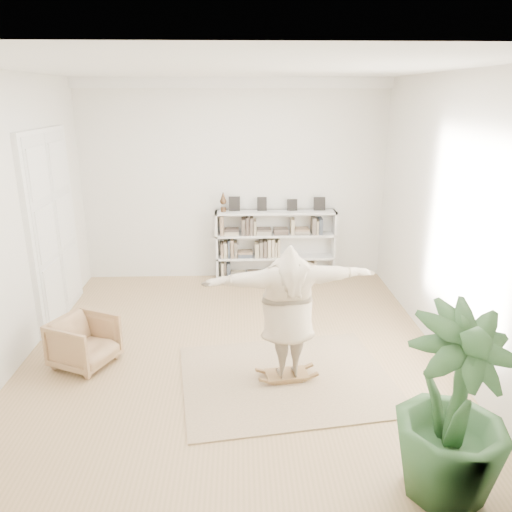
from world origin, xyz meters
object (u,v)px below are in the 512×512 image
at_px(bookshelf, 275,246).
at_px(person, 288,309).
at_px(armchair, 84,342).
at_px(rocker_board, 287,375).
at_px(houseplant, 454,407).

distance_m(bookshelf, person, 3.55).
relative_size(armchair, rocker_board, 1.30).
height_order(bookshelf, armchair, bookshelf).
height_order(bookshelf, houseplant, houseplant).
distance_m(person, houseplant, 2.19).
bearing_deg(rocker_board, bookshelf, 79.97).
xyz_separation_m(rocker_board, person, (0.00, -0.00, 0.87)).
distance_m(bookshelf, rocker_board, 3.58).
height_order(rocker_board, person, person).
xyz_separation_m(bookshelf, rocker_board, (-0.10, -3.54, -0.57)).
bearing_deg(bookshelf, houseplant, -78.46).
xyz_separation_m(bookshelf, armchair, (-2.65, -3.08, -0.32)).
bearing_deg(armchair, person, -74.58).
bearing_deg(bookshelf, armchair, -130.65).
bearing_deg(bookshelf, rocker_board, -91.68).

